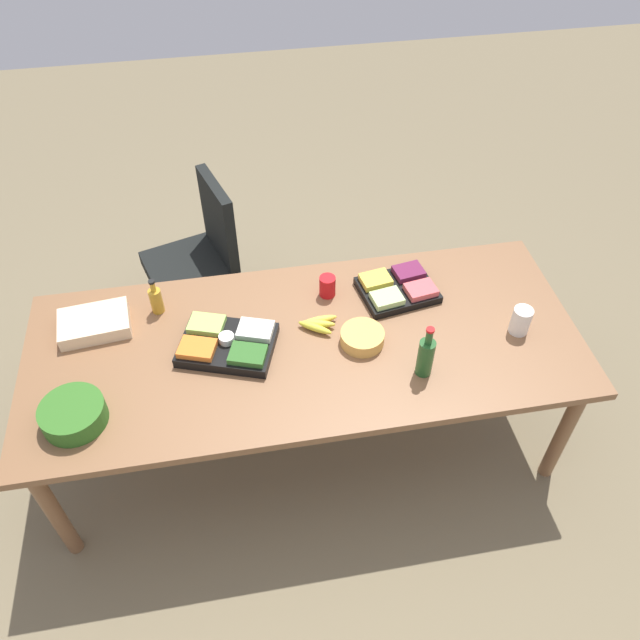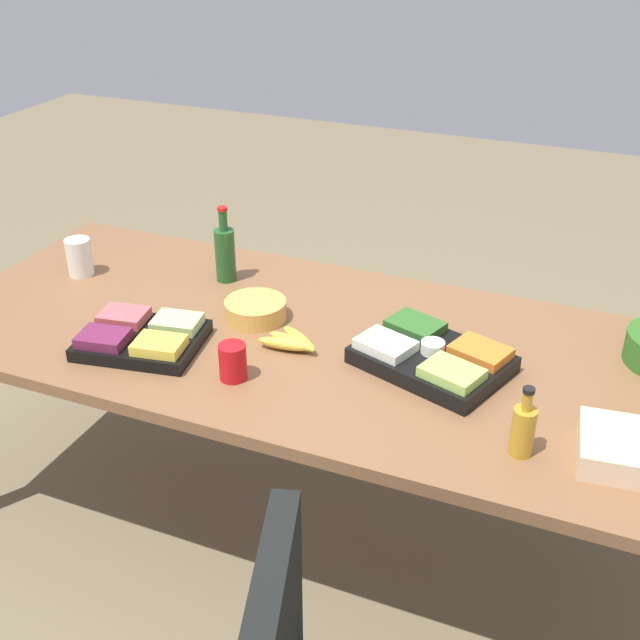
{
  "view_description": "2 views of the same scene",
  "coord_description": "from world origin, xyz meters",
  "px_view_note": "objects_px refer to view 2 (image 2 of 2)",
  "views": [
    {
      "loc": [
        -0.27,
        -1.93,
        2.93
      ],
      "look_at": [
        0.09,
        0.1,
        0.79
      ],
      "focal_mm": 35.39,
      "sensor_mm": 36.0,
      "label": 1
    },
    {
      "loc": [
        -0.81,
        1.97,
        2.02
      ],
      "look_at": [
        0.03,
        -0.05,
        0.8
      ],
      "focal_mm": 44.47,
      "sensor_mm": 36.0,
      "label": 2
    }
  ],
  "objects_px": {
    "conference_table": "(324,358)",
    "fruit_platter": "(142,337)",
    "red_solo_cup": "(233,362)",
    "dressing_bottle": "(523,429)",
    "veggie_tray": "(432,356)",
    "mayo_jar": "(79,257)",
    "chip_bowl": "(256,310)",
    "wine_bottle": "(225,253)",
    "banana_bunch": "(292,341)"
  },
  "relations": [
    {
      "from": "chip_bowl",
      "to": "wine_bottle",
      "type": "distance_m",
      "value": 0.32
    },
    {
      "from": "conference_table",
      "to": "wine_bottle",
      "type": "bearing_deg",
      "value": -28.65
    },
    {
      "from": "mayo_jar",
      "to": "conference_table",
      "type": "bearing_deg",
      "value": 174.13
    },
    {
      "from": "chip_bowl",
      "to": "mayo_jar",
      "type": "xyz_separation_m",
      "value": [
        0.74,
        -0.06,
        0.04
      ]
    },
    {
      "from": "banana_bunch",
      "to": "mayo_jar",
      "type": "distance_m",
      "value": 0.94
    },
    {
      "from": "conference_table",
      "to": "mayo_jar",
      "type": "distance_m",
      "value": 1.01
    },
    {
      "from": "conference_table",
      "to": "dressing_bottle",
      "type": "height_order",
      "value": "dressing_bottle"
    },
    {
      "from": "conference_table",
      "to": "chip_bowl",
      "type": "relative_size",
      "value": 12.67
    },
    {
      "from": "chip_bowl",
      "to": "red_solo_cup",
      "type": "height_order",
      "value": "red_solo_cup"
    },
    {
      "from": "red_solo_cup",
      "to": "wine_bottle",
      "type": "height_order",
      "value": "wine_bottle"
    },
    {
      "from": "wine_bottle",
      "to": "dressing_bottle",
      "type": "relative_size",
      "value": 1.42
    },
    {
      "from": "chip_bowl",
      "to": "mayo_jar",
      "type": "distance_m",
      "value": 0.74
    },
    {
      "from": "conference_table",
      "to": "veggie_tray",
      "type": "bearing_deg",
      "value": 176.77
    },
    {
      "from": "chip_bowl",
      "to": "dressing_bottle",
      "type": "distance_m",
      "value": 1.0
    },
    {
      "from": "chip_bowl",
      "to": "red_solo_cup",
      "type": "bearing_deg",
      "value": 106.27
    },
    {
      "from": "red_solo_cup",
      "to": "mayo_jar",
      "type": "distance_m",
      "value": 0.93
    },
    {
      "from": "conference_table",
      "to": "fruit_platter",
      "type": "distance_m",
      "value": 0.57
    },
    {
      "from": "wine_bottle",
      "to": "mayo_jar",
      "type": "bearing_deg",
      "value": 17.79
    },
    {
      "from": "red_solo_cup",
      "to": "mayo_jar",
      "type": "height_order",
      "value": "mayo_jar"
    },
    {
      "from": "fruit_platter",
      "to": "banana_bunch",
      "type": "bearing_deg",
      "value": -159.24
    },
    {
      "from": "conference_table",
      "to": "wine_bottle",
      "type": "height_order",
      "value": "wine_bottle"
    },
    {
      "from": "banana_bunch",
      "to": "fruit_platter",
      "type": "distance_m",
      "value": 0.46
    },
    {
      "from": "wine_bottle",
      "to": "dressing_bottle",
      "type": "xyz_separation_m",
      "value": [
        -1.15,
        0.59,
        -0.03
      ]
    },
    {
      "from": "red_solo_cup",
      "to": "dressing_bottle",
      "type": "bearing_deg",
      "value": 178.07
    },
    {
      "from": "banana_bunch",
      "to": "veggie_tray",
      "type": "bearing_deg",
      "value": -171.83
    },
    {
      "from": "mayo_jar",
      "to": "wine_bottle",
      "type": "xyz_separation_m",
      "value": [
        -0.51,
        -0.16,
        0.04
      ]
    },
    {
      "from": "red_solo_cup",
      "to": "fruit_platter",
      "type": "distance_m",
      "value": 0.35
    },
    {
      "from": "dressing_bottle",
      "to": "fruit_platter",
      "type": "bearing_deg",
      "value": -3.87
    },
    {
      "from": "fruit_platter",
      "to": "dressing_bottle",
      "type": "relative_size",
      "value": 2.06
    },
    {
      "from": "wine_bottle",
      "to": "chip_bowl",
      "type": "bearing_deg",
      "value": 136.01
    },
    {
      "from": "fruit_platter",
      "to": "red_solo_cup",
      "type": "bearing_deg",
      "value": 171.52
    },
    {
      "from": "wine_bottle",
      "to": "veggie_tray",
      "type": "distance_m",
      "value": 0.89
    },
    {
      "from": "banana_bunch",
      "to": "red_solo_cup",
      "type": "height_order",
      "value": "red_solo_cup"
    },
    {
      "from": "conference_table",
      "to": "mayo_jar",
      "type": "bearing_deg",
      "value": -5.87
    },
    {
      "from": "wine_bottle",
      "to": "fruit_platter",
      "type": "distance_m",
      "value": 0.52
    },
    {
      "from": "dressing_bottle",
      "to": "wine_bottle",
      "type": "bearing_deg",
      "value": -27.1
    },
    {
      "from": "conference_table",
      "to": "fruit_platter",
      "type": "xyz_separation_m",
      "value": [
        0.5,
        0.24,
        0.1
      ]
    },
    {
      "from": "fruit_platter",
      "to": "dressing_bottle",
      "type": "distance_m",
      "value": 1.17
    },
    {
      "from": "chip_bowl",
      "to": "wine_bottle",
      "type": "xyz_separation_m",
      "value": [
        0.23,
        -0.22,
        0.07
      ]
    },
    {
      "from": "red_solo_cup",
      "to": "fruit_platter",
      "type": "relative_size",
      "value": 0.27
    },
    {
      "from": "red_solo_cup",
      "to": "dressing_bottle",
      "type": "distance_m",
      "value": 0.83
    },
    {
      "from": "mayo_jar",
      "to": "dressing_bottle",
      "type": "relative_size",
      "value": 0.7
    },
    {
      "from": "mayo_jar",
      "to": "banana_bunch",
      "type": "bearing_deg",
      "value": 168.79
    },
    {
      "from": "wine_bottle",
      "to": "fruit_platter",
      "type": "relative_size",
      "value": 0.69
    },
    {
      "from": "chip_bowl",
      "to": "dressing_bottle",
      "type": "xyz_separation_m",
      "value": [
        -0.93,
        0.37,
        0.04
      ]
    },
    {
      "from": "banana_bunch",
      "to": "fruit_platter",
      "type": "height_order",
      "value": "fruit_platter"
    },
    {
      "from": "wine_bottle",
      "to": "conference_table",
      "type": "bearing_deg",
      "value": 151.35
    },
    {
      "from": "mayo_jar",
      "to": "dressing_bottle",
      "type": "xyz_separation_m",
      "value": [
        -1.66,
        0.43,
        0.01
      ]
    },
    {
      "from": "mayo_jar",
      "to": "wine_bottle",
      "type": "relative_size",
      "value": 0.49
    },
    {
      "from": "mayo_jar",
      "to": "dressing_bottle",
      "type": "bearing_deg",
      "value": 165.62
    }
  ]
}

